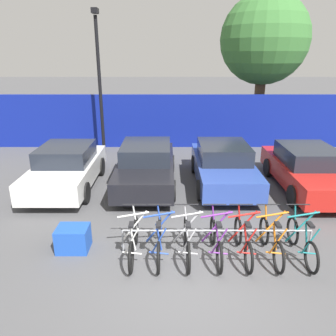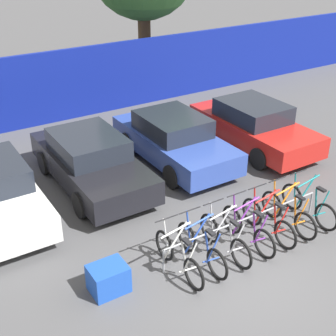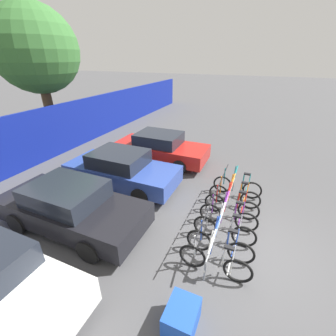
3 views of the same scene
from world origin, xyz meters
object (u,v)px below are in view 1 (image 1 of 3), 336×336
Objects in this scene: lamp_post at (100,77)px; cargo_crate at (74,238)px; bicycle_white at (134,241)px; bicycle_silver at (188,241)px; bicycle_purple at (217,241)px; bicycle_teal at (303,242)px; car_black at (147,165)px; bicycle_blue at (160,241)px; bicycle_orange at (272,241)px; car_blue at (224,165)px; car_red at (308,169)px; car_white at (68,167)px; tree_behind_hoarding at (265,40)px; bicycle_red at (244,241)px; bike_rack at (218,233)px.

lamp_post is 8.30m from cargo_crate.
bicycle_silver is at bearing 2.84° from bicycle_white.
bicycle_teal is (1.84, 0.00, 0.00)m from bicycle_purple.
bicycle_silver is 0.29× the size of lamp_post.
bicycle_purple is (0.62, 0.00, 0.00)m from bicycle_silver.
cargo_crate is (-1.40, -3.92, -0.42)m from car_black.
bicycle_blue is at bearing -176.56° from bicycle_silver.
bicycle_white is at bearing -178.74° from bicycle_orange.
car_red is at bearing -8.81° from car_blue.
car_black is at bearing 115.55° from bicycle_purple.
car_white is (-6.17, 3.95, 0.31)m from bicycle_teal.
bicycle_silver and bicycle_teal have the same top height.
bicycle_blue is 4.24m from car_black.
car_red is (4.06, 3.78, 0.31)m from bicycle_silver.
bicycle_teal is 11.79m from tree_behind_hoarding.
car_white reaches higher than bicycle_orange.
bicycle_purple is 1.00× the size of bicycle_red.
bicycle_white and bicycle_blue have the same top height.
car_black reaches higher than cargo_crate.
car_white is at bearing 138.98° from bike_rack.
car_blue is 0.73× the size of lamp_post.
cargo_crate is (-3.96, -3.91, -0.42)m from car_blue.
tree_behind_hoarding is (2.42, 10.77, 4.44)m from bicycle_orange.
car_black reaches higher than bicycle_silver.
car_blue is (-0.38, 4.19, 0.31)m from bicycle_orange.
car_red reaches higher than bicycle_blue.
bicycle_orange is at bearing 3.44° from bicycle_silver.
bicycle_red is at bearing -178.74° from bicycle_orange.
bicycle_purple is 0.24× the size of tree_behind_hoarding.
bicycle_white is 8.75m from lamp_post.
car_black is (0.01, 4.20, 0.31)m from bicycle_white.
bike_rack is 2.43× the size of bicycle_teal.
bicycle_silver is 1.00× the size of bicycle_orange.
bicycle_blue and bicycle_orange have the same top height.
bicycle_silver is at bearing -177.26° from bicycle_teal.
car_black is at bearing 5.58° from car_white.
bicycle_orange is at bearing -57.53° from lamp_post.
car_blue is at bearing 74.60° from bicycle_silver.
bicycle_teal is 0.42× the size of car_white.
bicycle_purple and bicycle_red have the same top height.
lamp_post is at bearing 109.12° from bicycle_blue.
bicycle_purple is at bearing -67.27° from car_black.
bike_rack is 0.96× the size of car_red.
car_blue is 6.57m from lamp_post.
bicycle_orange is 0.40× the size of car_red.
lamp_post is (-4.70, 3.79, 2.60)m from car_blue.
bicycle_blue is 1.00× the size of bicycle_orange.
tree_behind_hoarding reaches higher than bicycle_orange.
bicycle_silver is 2.55m from cargo_crate.
car_white is 11.26m from tree_behind_hoarding.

